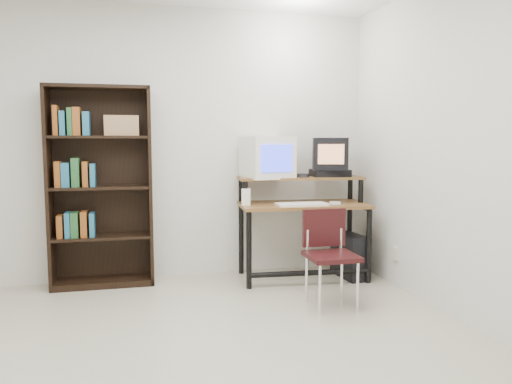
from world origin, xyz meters
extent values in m
cube|color=beige|center=(0.00, 0.00, -0.01)|extent=(4.00, 4.00, 0.01)
cube|color=silver|center=(0.00, 2.00, 1.30)|extent=(4.00, 0.01, 2.60)
cube|color=silver|center=(0.00, -2.00, 1.30)|extent=(4.00, 0.01, 2.60)
cube|color=silver|center=(2.00, 0.00, 1.30)|extent=(0.01, 4.00, 2.60)
cube|color=brown|center=(1.25, 1.60, 0.72)|extent=(1.26, 0.71, 0.03)
cube|color=brown|center=(1.26, 1.72, 0.97)|extent=(1.24, 0.47, 0.02)
cylinder|color=black|center=(0.66, 1.39, 0.36)|extent=(0.05, 0.05, 0.72)
cylinder|color=black|center=(1.79, 1.29, 0.36)|extent=(0.05, 0.05, 0.72)
cylinder|color=black|center=(0.71, 1.91, 0.49)|extent=(0.05, 0.05, 0.98)
cylinder|color=black|center=(1.84, 1.81, 0.49)|extent=(0.05, 0.05, 0.98)
cylinder|color=black|center=(1.23, 1.34, 0.12)|extent=(1.13, 0.15, 0.05)
cube|color=white|center=(0.94, 1.76, 1.17)|extent=(0.48, 0.48, 0.40)
cube|color=blue|center=(0.97, 1.55, 1.17)|extent=(0.31, 0.06, 0.25)
cube|color=black|center=(1.56, 1.69, 1.01)|extent=(0.38, 0.28, 0.08)
cube|color=black|center=(1.55, 1.68, 1.21)|extent=(0.42, 0.41, 0.31)
cube|color=tan|center=(1.50, 1.53, 1.21)|extent=(0.24, 0.09, 0.19)
cylinder|color=#26262B|center=(1.26, 1.64, 0.99)|extent=(0.15, 0.15, 0.05)
cube|color=white|center=(1.19, 1.47, 0.74)|extent=(0.48, 0.23, 0.03)
cube|color=black|center=(1.54, 1.48, 0.72)|extent=(0.25, 0.22, 0.01)
cube|color=white|center=(1.52, 1.47, 0.74)|extent=(0.11, 0.09, 0.03)
cube|color=white|center=(0.69, 1.61, 0.80)|extent=(0.10, 0.10, 0.17)
cube|color=black|center=(1.71, 1.52, 0.21)|extent=(0.24, 0.46, 0.42)
cube|color=black|center=(1.19, 0.75, 0.41)|extent=(0.39, 0.39, 0.04)
cube|color=black|center=(1.19, 0.92, 0.62)|extent=(0.37, 0.04, 0.31)
cylinder|color=silver|center=(1.03, 0.59, 0.20)|extent=(0.02, 0.02, 0.39)
cylinder|color=silver|center=(1.34, 0.59, 0.20)|extent=(0.02, 0.02, 0.39)
cylinder|color=silver|center=(1.03, 0.91, 0.20)|extent=(0.02, 0.02, 0.39)
cylinder|color=silver|center=(1.35, 0.90, 0.20)|extent=(0.02, 0.02, 0.39)
cube|color=black|center=(-1.06, 1.84, 0.91)|extent=(0.04, 0.30, 1.82)
cube|color=black|center=(-0.18, 1.82, 0.91)|extent=(0.04, 0.30, 1.82)
cube|color=black|center=(-0.61, 1.97, 0.91)|extent=(0.91, 0.04, 1.82)
cube|color=black|center=(-0.62, 1.83, 1.81)|extent=(0.92, 0.32, 0.03)
cube|color=black|center=(-0.62, 1.83, 0.03)|extent=(0.92, 0.32, 0.06)
cube|color=black|center=(-0.62, 1.83, 0.46)|extent=(0.86, 0.30, 0.03)
cube|color=black|center=(-0.62, 1.83, 0.91)|extent=(0.86, 0.30, 0.02)
cube|color=black|center=(-0.62, 1.83, 1.37)|extent=(0.86, 0.30, 0.02)
cube|color=olive|center=(-0.42, 1.83, 1.47)|extent=(0.30, 0.23, 0.18)
cube|color=beige|center=(1.99, 1.15, 0.30)|extent=(0.02, 0.08, 0.12)
camera|label=1|loc=(-0.38, -2.89, 1.34)|focal=35.00mm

